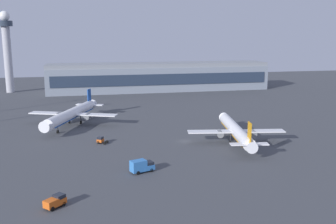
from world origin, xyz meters
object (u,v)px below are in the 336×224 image
(control_tower, at_px, (7,47))
(pushback_tug, at_px, (101,140))
(airplane_taxiway_distant, at_px, (236,131))
(catering_truck, at_px, (142,166))
(maintenance_van, at_px, (55,201))
(airplane_near_gate, at_px, (72,114))

(control_tower, relative_size, pushback_tug, 12.80)
(airplane_taxiway_distant, bearing_deg, catering_truck, -138.80)
(maintenance_van, bearing_deg, airplane_near_gate, 134.69)
(maintenance_van, bearing_deg, control_tower, 148.39)
(airplane_taxiway_distant, height_order, catering_truck, airplane_taxiway_distant)
(airplane_near_gate, bearing_deg, control_tower, -46.06)
(airplane_taxiway_distant, distance_m, pushback_tug, 40.86)
(airplane_taxiway_distant, height_order, maintenance_van, airplane_taxiway_distant)
(catering_truck, bearing_deg, airplane_near_gate, 178.36)
(airplane_near_gate, height_order, maintenance_van, airplane_near_gate)
(maintenance_van, bearing_deg, catering_truck, 84.87)
(catering_truck, bearing_deg, airplane_taxiway_distant, 102.29)
(maintenance_van, distance_m, catering_truck, 24.01)
(maintenance_van, bearing_deg, airplane_taxiway_distant, 80.39)
(airplane_taxiway_distant, xyz_separation_m, maintenance_van, (-50.58, -34.30, -2.48))
(airplane_near_gate, relative_size, pushback_tug, 11.32)
(airplane_near_gate, relative_size, maintenance_van, 9.28)
(control_tower, bearing_deg, airplane_taxiway_distant, -56.20)
(control_tower, distance_m, maintenance_van, 167.42)
(airplane_taxiway_distant, relative_size, pushback_tug, 10.56)
(control_tower, relative_size, airplane_near_gate, 1.13)
(pushback_tug, height_order, catering_truck, catering_truck)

